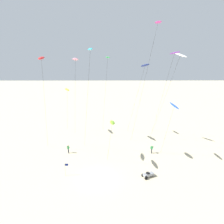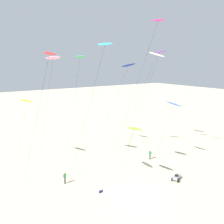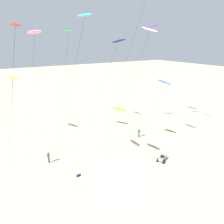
# 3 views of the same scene
# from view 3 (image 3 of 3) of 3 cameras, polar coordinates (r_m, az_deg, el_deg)

# --- Properties ---
(ground_plane) EXTENTS (260.00, 260.00, 0.00)m
(ground_plane) POSITION_cam_3_polar(r_m,az_deg,el_deg) (27.43, 1.39, -17.82)
(ground_plane) COLOR beige
(kite_red) EXTENTS (2.88, 7.80, 18.14)m
(kite_red) POSITION_cam_3_polar(r_m,az_deg,el_deg) (23.96, -24.75, 20.26)
(kite_red) COLOR red
(kite_red) RESTS_ON ground
(kite_navy) EXTENTS (3.54, 8.26, 16.89)m
(kite_navy) POSITION_cam_3_polar(r_m,az_deg,el_deg) (38.19, 1.71, 18.43)
(kite_navy) COLOR navy
(kite_navy) RESTS_ON ground
(kite_lime) EXTENTS (1.35, 3.88, 8.33)m
(kite_lime) POSITION_cam_3_polar(r_m,az_deg,el_deg) (27.57, 1.78, 0.80)
(kite_lime) COLOR #8CD833
(kite_lime) RESTS_ON ground
(kite_green) EXTENTS (2.26, 5.29, 18.10)m
(kite_green) POSITION_cam_3_polar(r_m,az_deg,el_deg) (38.58, -11.77, 20.27)
(kite_green) COLOR green
(kite_green) RESTS_ON ground
(kite_blue) EXTENTS (1.72, 4.13, 10.46)m
(kite_blue) POSITION_cam_3_polar(r_m,az_deg,el_deg) (35.52, 13.87, 7.75)
(kite_blue) COLOR blue
(kite_blue) RESTS_ON ground
(kite_cyan) EXTENTS (3.04, 7.57, 19.34)m
(kite_cyan) POSITION_cam_3_polar(r_m,az_deg,el_deg) (26.59, -7.52, 24.18)
(kite_cyan) COLOR #33BFE0
(kite_cyan) RESTS_ON ground
(kite_pink) EXTENTS (2.74, 6.02, 17.94)m
(kite_pink) POSITION_cam_3_polar(r_m,az_deg,el_deg) (33.25, -20.29, 19.48)
(kite_pink) COLOR pink
(kite_pink) RESTS_ON ground
(kite_white) EXTENTS (4.01, 8.91, 18.98)m
(kite_white) POSITION_cam_3_polar(r_m,az_deg,el_deg) (42.12, 10.09, 20.96)
(kite_white) COLOR white
(kite_white) RESTS_ON ground
(kite_purple) EXTENTS (3.15, 6.87, 19.02)m
(kite_purple) POSITION_cam_3_polar(r_m,az_deg,el_deg) (38.78, 10.53, 21.20)
(kite_purple) COLOR purple
(kite_purple) RESTS_ON ground
(kite_yellow) EXTENTS (2.25, 4.87, 10.97)m
(kite_yellow) POSITION_cam_3_polar(r_m,az_deg,el_deg) (37.99, -25.27, 8.30)
(kite_yellow) COLOR yellow
(kite_yellow) RESTS_ON ground
(kite_flyer_nearest) EXTENTS (0.70, 0.69, 1.67)m
(kite_flyer_nearest) POSITION_cam_3_polar(r_m,az_deg,el_deg) (37.91, 7.31, -5.53)
(kite_flyer_nearest) COLOR #33333D
(kite_flyer_nearest) RESTS_ON ground
(kite_flyer_middle) EXTENTS (0.60, 0.58, 1.67)m
(kite_flyer_middle) POSITION_cam_3_polar(r_m,az_deg,el_deg) (31.48, -16.78, -11.55)
(kite_flyer_middle) COLOR #33333D
(kite_flyer_middle) RESTS_ON ground
(beach_buggy) EXTENTS (2.11, 1.52, 0.82)m
(beach_buggy) POSITION_cam_3_polar(r_m,az_deg,el_deg) (31.71, 13.47, -11.97)
(beach_buggy) COLOR gray
(beach_buggy) RESTS_ON ground
(marker_flag) EXTENTS (0.57, 0.05, 2.10)m
(marker_flag) POSITION_cam_3_polar(r_m,az_deg,el_deg) (25.31, -9.23, -17.44)
(marker_flag) COLOR gray
(marker_flag) RESTS_ON ground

